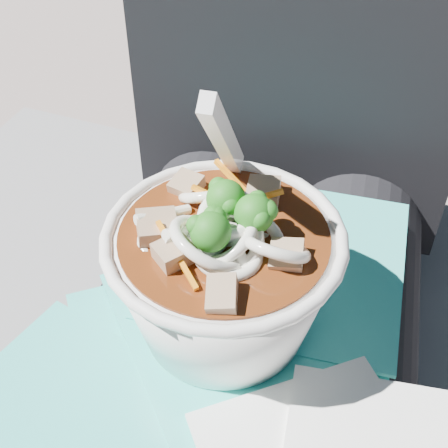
% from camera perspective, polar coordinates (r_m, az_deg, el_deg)
% --- Properties ---
extents(stone_ledge, '(1.06, 0.62, 0.43)m').
position_cam_1_polar(stone_ledge, '(0.89, 3.31, -16.23)').
color(stone_ledge, slate).
rests_on(stone_ledge, ground).
extents(lap, '(0.31, 0.48, 0.14)m').
position_cam_1_polar(lap, '(0.57, 1.35, -13.88)').
color(lap, black).
rests_on(lap, stone_ledge).
extents(person_body, '(0.34, 0.94, 0.98)m').
position_cam_1_polar(person_body, '(0.60, 3.38, -5.10)').
color(person_body, black).
rests_on(person_body, ground).
extents(plastic_bag, '(0.33, 0.41, 0.02)m').
position_cam_1_polar(plastic_bag, '(0.49, -1.40, -12.31)').
color(plastic_bag, '#2FC5B9').
rests_on(plastic_bag, lap).
extents(udon_bowl, '(0.18, 0.18, 0.21)m').
position_cam_1_polar(udon_bowl, '(0.45, -0.00, -4.21)').
color(udon_bowl, white).
rests_on(udon_bowl, plastic_bag).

